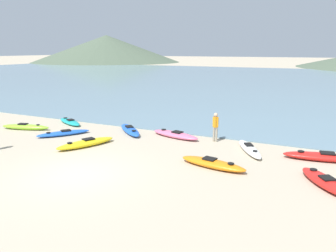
{
  "coord_description": "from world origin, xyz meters",
  "views": [
    {
      "loc": [
        8.18,
        -9.01,
        4.65
      ],
      "look_at": [
        0.54,
        6.89,
        0.5
      ],
      "focal_mm": 35.0,
      "sensor_mm": 36.0,
      "label": 1
    }
  ],
  "objects_px": {
    "kayak_on_sand_0": "(324,181)",
    "kayak_on_sand_8": "(323,157)",
    "person_near_waterline": "(215,125)",
    "kayak_on_sand_7": "(249,149)",
    "kayak_on_sand_4": "(25,127)",
    "kayak_on_sand_9": "(130,130)",
    "kayak_on_sand_3": "(213,164)",
    "kayak_on_sand_1": "(63,133)",
    "kayak_on_sand_6": "(175,135)",
    "kayak_on_sand_5": "(86,143)",
    "kayak_on_sand_2": "(70,122)"
  },
  "relations": [
    {
      "from": "kayak_on_sand_6",
      "to": "kayak_on_sand_5",
      "type": "bearing_deg",
      "value": -133.56
    },
    {
      "from": "kayak_on_sand_6",
      "to": "kayak_on_sand_9",
      "type": "relative_size",
      "value": 1.12
    },
    {
      "from": "kayak_on_sand_6",
      "to": "kayak_on_sand_9",
      "type": "distance_m",
      "value": 2.79
    },
    {
      "from": "kayak_on_sand_5",
      "to": "kayak_on_sand_6",
      "type": "relative_size",
      "value": 1.0
    },
    {
      "from": "kayak_on_sand_3",
      "to": "kayak_on_sand_7",
      "type": "bearing_deg",
      "value": 72.1
    },
    {
      "from": "kayak_on_sand_1",
      "to": "kayak_on_sand_7",
      "type": "distance_m",
      "value": 10.01
    },
    {
      "from": "kayak_on_sand_2",
      "to": "kayak_on_sand_9",
      "type": "distance_m",
      "value": 4.66
    },
    {
      "from": "kayak_on_sand_4",
      "to": "kayak_on_sand_9",
      "type": "xyz_separation_m",
      "value": [
        5.95,
        2.1,
        -0.01
      ]
    },
    {
      "from": "kayak_on_sand_3",
      "to": "kayak_on_sand_7",
      "type": "relative_size",
      "value": 1.04
    },
    {
      "from": "kayak_on_sand_3",
      "to": "person_near_waterline",
      "type": "xyz_separation_m",
      "value": [
        -1.08,
        3.69,
        0.7
      ]
    },
    {
      "from": "kayak_on_sand_9",
      "to": "kayak_on_sand_8",
      "type": "bearing_deg",
      "value": -3.31
    },
    {
      "from": "kayak_on_sand_1",
      "to": "kayak_on_sand_8",
      "type": "distance_m",
      "value": 13.1
    },
    {
      "from": "kayak_on_sand_8",
      "to": "kayak_on_sand_3",
      "type": "bearing_deg",
      "value": -144.54
    },
    {
      "from": "kayak_on_sand_6",
      "to": "person_near_waterline",
      "type": "relative_size",
      "value": 2.02
    },
    {
      "from": "kayak_on_sand_3",
      "to": "kayak_on_sand_5",
      "type": "distance_m",
      "value": 6.52
    },
    {
      "from": "kayak_on_sand_7",
      "to": "kayak_on_sand_0",
      "type": "bearing_deg",
      "value": -40.94
    },
    {
      "from": "kayak_on_sand_1",
      "to": "person_near_waterline",
      "type": "relative_size",
      "value": 1.77
    },
    {
      "from": "kayak_on_sand_8",
      "to": "person_near_waterline",
      "type": "xyz_separation_m",
      "value": [
        -5.07,
        0.85,
        0.7
      ]
    },
    {
      "from": "kayak_on_sand_8",
      "to": "kayak_on_sand_1",
      "type": "bearing_deg",
      "value": -173.03
    },
    {
      "from": "kayak_on_sand_5",
      "to": "kayak_on_sand_1",
      "type": "bearing_deg",
      "value": 155.65
    },
    {
      "from": "kayak_on_sand_5",
      "to": "kayak_on_sand_2",
      "type": "bearing_deg",
      "value": 139.93
    },
    {
      "from": "kayak_on_sand_9",
      "to": "kayak_on_sand_4",
      "type": "bearing_deg",
      "value": -160.54
    },
    {
      "from": "kayak_on_sand_9",
      "to": "kayak_on_sand_3",
      "type": "bearing_deg",
      "value": -29.46
    },
    {
      "from": "kayak_on_sand_0",
      "to": "kayak_on_sand_8",
      "type": "xyz_separation_m",
      "value": [
        -0.1,
        2.87,
        0.01
      ]
    },
    {
      "from": "kayak_on_sand_8",
      "to": "kayak_on_sand_9",
      "type": "xyz_separation_m",
      "value": [
        -10.05,
        0.58,
        -0.02
      ]
    },
    {
      "from": "kayak_on_sand_0",
      "to": "kayak_on_sand_5",
      "type": "xyz_separation_m",
      "value": [
        -10.61,
        0.15,
        0.01
      ]
    },
    {
      "from": "kayak_on_sand_8",
      "to": "kayak_on_sand_6",
      "type": "bearing_deg",
      "value": 174.45
    },
    {
      "from": "kayak_on_sand_3",
      "to": "person_near_waterline",
      "type": "relative_size",
      "value": 1.94
    },
    {
      "from": "person_near_waterline",
      "to": "kayak_on_sand_0",
      "type": "bearing_deg",
      "value": -35.8
    },
    {
      "from": "person_near_waterline",
      "to": "kayak_on_sand_7",
      "type": "bearing_deg",
      "value": -25.82
    },
    {
      "from": "kayak_on_sand_1",
      "to": "kayak_on_sand_3",
      "type": "xyz_separation_m",
      "value": [
        9.02,
        -1.25,
        0.04
      ]
    },
    {
      "from": "kayak_on_sand_1",
      "to": "kayak_on_sand_9",
      "type": "relative_size",
      "value": 0.99
    },
    {
      "from": "kayak_on_sand_7",
      "to": "kayak_on_sand_9",
      "type": "xyz_separation_m",
      "value": [
        -6.94,
        0.68,
        0.01
      ]
    },
    {
      "from": "kayak_on_sand_5",
      "to": "kayak_on_sand_9",
      "type": "relative_size",
      "value": 1.12
    },
    {
      "from": "kayak_on_sand_9",
      "to": "person_near_waterline",
      "type": "relative_size",
      "value": 1.8
    },
    {
      "from": "kayak_on_sand_9",
      "to": "kayak_on_sand_7",
      "type": "bearing_deg",
      "value": -5.58
    },
    {
      "from": "kayak_on_sand_5",
      "to": "kayak_on_sand_3",
      "type": "bearing_deg",
      "value": -1.08
    },
    {
      "from": "kayak_on_sand_4",
      "to": "kayak_on_sand_6",
      "type": "xyz_separation_m",
      "value": [
        8.74,
        2.23,
        -0.0
      ]
    },
    {
      "from": "kayak_on_sand_2",
      "to": "kayak_on_sand_6",
      "type": "height_order",
      "value": "kayak_on_sand_6"
    },
    {
      "from": "kayak_on_sand_1",
      "to": "kayak_on_sand_2",
      "type": "xyz_separation_m",
      "value": [
        -1.7,
        2.4,
        0.01
      ]
    },
    {
      "from": "kayak_on_sand_0",
      "to": "kayak_on_sand_6",
      "type": "bearing_deg",
      "value": 154.07
    },
    {
      "from": "kayak_on_sand_0",
      "to": "kayak_on_sand_1",
      "type": "relative_size",
      "value": 0.97
    },
    {
      "from": "kayak_on_sand_4",
      "to": "kayak_on_sand_9",
      "type": "height_order",
      "value": "kayak_on_sand_4"
    },
    {
      "from": "kayak_on_sand_0",
      "to": "kayak_on_sand_3",
      "type": "relative_size",
      "value": 0.89
    },
    {
      "from": "kayak_on_sand_1",
      "to": "kayak_on_sand_4",
      "type": "relative_size",
      "value": 0.89
    },
    {
      "from": "kayak_on_sand_4",
      "to": "person_near_waterline",
      "type": "height_order",
      "value": "person_near_waterline"
    },
    {
      "from": "kayak_on_sand_7",
      "to": "kayak_on_sand_6",
      "type": "bearing_deg",
      "value": 169.08
    },
    {
      "from": "kayak_on_sand_4",
      "to": "person_near_waterline",
      "type": "xyz_separation_m",
      "value": [
        10.93,
        2.38,
        0.7
      ]
    },
    {
      "from": "kayak_on_sand_9",
      "to": "kayak_on_sand_5",
      "type": "bearing_deg",
      "value": -98.01
    },
    {
      "from": "kayak_on_sand_7",
      "to": "kayak_on_sand_8",
      "type": "bearing_deg",
      "value": 1.79
    }
  ]
}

